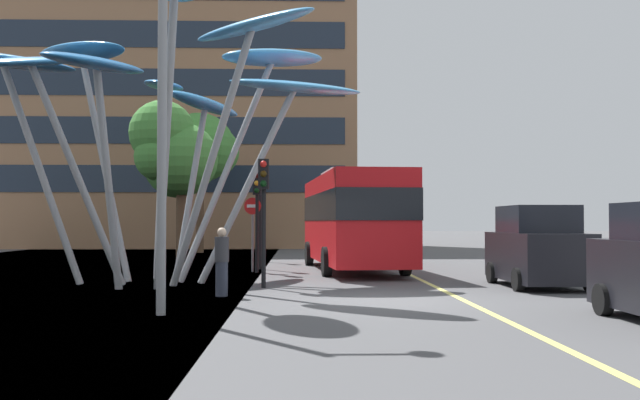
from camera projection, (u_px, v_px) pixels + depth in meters
ground at (350, 303)px, 16.15m from camera, size 120.00×240.00×0.10m
red_bus at (353, 216)px, 26.27m from camera, size 3.44×10.49×3.63m
leaf_sculpture at (166, 76)px, 20.81m from camera, size 12.33×11.32×7.74m
traffic_light_kerb_near at (264, 194)px, 19.23m from camera, size 0.28×0.42×3.44m
traffic_light_kerb_far at (257, 199)px, 25.00m from camera, size 0.28×0.42×3.50m
traffic_light_island_mid at (260, 192)px, 26.82m from camera, size 0.28×0.42×4.00m
traffic_light_opposite at (262, 199)px, 31.80m from camera, size 0.28×0.42×3.80m
car_parked_mid at (537, 249)px, 19.58m from camera, size 2.04×4.04×2.21m
street_lamp at (183, 70)px, 13.81m from camera, size 1.68×0.44×7.29m
tree_pavement_near at (174, 154)px, 36.01m from camera, size 4.39×4.36×7.80m
tree_pavement_far at (199, 151)px, 41.13m from camera, size 4.49×4.30×7.96m
pedestrian at (222, 262)px, 17.11m from camera, size 0.34×0.34×1.63m
no_entry_sign at (253, 222)px, 25.45m from camera, size 0.60×0.12×2.62m
backdrop_building at (169, 97)px, 53.26m from camera, size 26.90×13.17×21.97m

